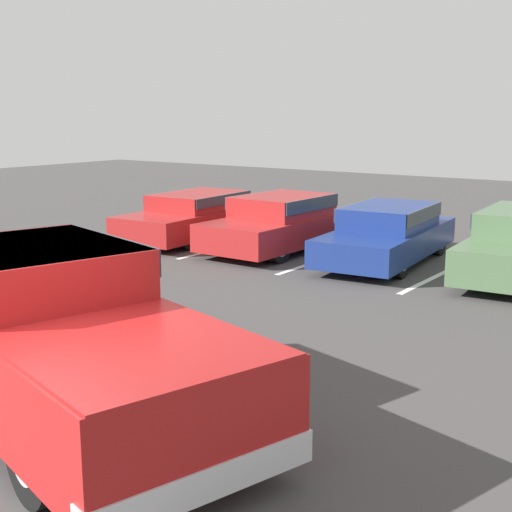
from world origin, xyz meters
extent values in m
plane|color=#423F3F|center=(0.00, 0.00, 0.00)|extent=(60.00, 60.00, 0.00)
cube|color=white|center=(-7.42, 10.08, 0.00)|extent=(0.12, 4.85, 0.01)
cube|color=white|center=(-4.81, 10.08, 0.00)|extent=(0.12, 4.85, 0.01)
cube|color=white|center=(-2.19, 10.08, 0.00)|extent=(0.12, 4.85, 0.01)
cube|color=white|center=(0.43, 10.08, 0.00)|extent=(0.12, 4.85, 0.01)
cube|color=#A51919|center=(-0.62, 0.91, 0.73)|extent=(6.38, 3.61, 0.93)
cube|color=#A51919|center=(-0.91, 1.00, 1.48)|extent=(2.61, 2.41, 0.56)
cube|color=#2D3842|center=(-0.91, 1.00, 1.60)|extent=(2.58, 2.46, 0.31)
cube|color=#A51919|center=(1.21, 0.40, 1.15)|extent=(2.69, 2.50, 0.13)
cube|color=silver|center=(2.22, 0.12, 0.38)|extent=(0.76, 2.07, 0.28)
cylinder|color=black|center=(1.36, 1.24, 0.44)|extent=(0.93, 0.54, 0.88)
cylinder|color=#ADADB2|center=(1.36, 1.24, 0.44)|extent=(0.56, 0.45, 0.48)
cylinder|color=black|center=(0.90, -0.39, 0.44)|extent=(0.93, 0.54, 0.88)
cylinder|color=#ADADB2|center=(0.90, -0.39, 0.44)|extent=(0.56, 0.45, 0.48)
cylinder|color=black|center=(-2.14, 2.22, 0.44)|extent=(0.93, 0.54, 0.88)
cylinder|color=#ADADB2|center=(-2.14, 2.22, 0.44)|extent=(0.56, 0.45, 0.48)
cube|color=maroon|center=(-6.14, 9.89, 0.46)|extent=(2.06, 4.70, 0.59)
cube|color=maroon|center=(-6.15, 9.98, 0.96)|extent=(1.71, 2.48, 0.40)
cube|color=#2D3842|center=(-6.15, 9.98, 1.04)|extent=(1.78, 2.44, 0.24)
cylinder|color=black|center=(-5.30, 8.60, 0.31)|extent=(0.27, 0.63, 0.61)
cylinder|color=#ADADB2|center=(-5.30, 8.60, 0.31)|extent=(0.26, 0.35, 0.34)
cylinder|color=black|center=(-6.82, 8.51, 0.31)|extent=(0.27, 0.63, 0.61)
cylinder|color=#ADADB2|center=(-6.82, 8.51, 0.31)|extent=(0.26, 0.35, 0.34)
cylinder|color=black|center=(-5.46, 11.26, 0.31)|extent=(0.27, 0.63, 0.61)
cylinder|color=#ADADB2|center=(-5.46, 11.26, 0.31)|extent=(0.26, 0.35, 0.34)
cylinder|color=black|center=(-6.98, 11.17, 0.31)|extent=(0.27, 0.63, 0.61)
cylinder|color=#ADADB2|center=(-6.98, 11.17, 0.31)|extent=(0.26, 0.35, 0.34)
cube|color=maroon|center=(-3.57, 9.85, 0.48)|extent=(1.88, 4.27, 0.61)
cube|color=maroon|center=(-3.57, 9.94, 1.03)|extent=(1.64, 2.23, 0.48)
cube|color=#2D3842|center=(-3.57, 9.94, 1.13)|extent=(1.71, 2.19, 0.29)
cylinder|color=black|center=(-2.80, 8.61, 0.33)|extent=(0.25, 0.66, 0.66)
cylinder|color=#ADADB2|center=(-2.80, 8.61, 0.33)|extent=(0.26, 0.36, 0.36)
cylinder|color=black|center=(-4.36, 8.63, 0.33)|extent=(0.25, 0.66, 0.66)
cylinder|color=#ADADB2|center=(-4.36, 8.63, 0.33)|extent=(0.26, 0.36, 0.36)
cylinder|color=black|center=(-2.77, 11.07, 0.33)|extent=(0.25, 0.66, 0.66)
cylinder|color=#ADADB2|center=(-2.77, 11.07, 0.33)|extent=(0.26, 0.36, 0.36)
cylinder|color=black|center=(-4.33, 11.09, 0.33)|extent=(0.25, 0.66, 0.66)
cylinder|color=#ADADB2|center=(-4.33, 11.09, 0.33)|extent=(0.26, 0.36, 0.36)
cube|color=navy|center=(-0.96, 10.05, 0.46)|extent=(2.13, 4.66, 0.56)
cube|color=navy|center=(-0.97, 10.14, 0.98)|extent=(1.72, 2.48, 0.48)
cube|color=#2D3842|center=(-0.97, 10.14, 1.07)|extent=(1.78, 2.44, 0.29)
cylinder|color=black|center=(-0.11, 8.82, 0.33)|extent=(0.28, 0.68, 0.66)
cylinder|color=#ADADB2|center=(-0.11, 8.82, 0.33)|extent=(0.26, 0.38, 0.36)
cylinder|color=black|center=(-1.56, 8.68, 0.33)|extent=(0.28, 0.68, 0.66)
cylinder|color=#ADADB2|center=(-1.56, 8.68, 0.33)|extent=(0.26, 0.38, 0.36)
cylinder|color=black|center=(-0.37, 11.42, 0.33)|extent=(0.28, 0.68, 0.66)
cylinder|color=#ADADB2|center=(-0.37, 11.42, 0.33)|extent=(0.26, 0.38, 0.36)
cylinder|color=black|center=(-1.82, 11.28, 0.33)|extent=(0.28, 0.68, 0.66)
cylinder|color=#ADADB2|center=(-1.82, 11.28, 0.33)|extent=(0.26, 0.38, 0.36)
cylinder|color=black|center=(1.19, 8.91, 0.34)|extent=(0.27, 0.69, 0.68)
cylinder|color=#ADADB2|center=(1.19, 8.91, 0.34)|extent=(0.26, 0.39, 0.37)
cylinder|color=black|center=(0.98, 11.58, 0.34)|extent=(0.27, 0.69, 0.68)
cylinder|color=#ADADB2|center=(0.98, 11.58, 0.34)|extent=(0.26, 0.39, 0.37)
cube|color=#B7B2A8|center=(0.67, 13.26, 0.07)|extent=(1.74, 0.20, 0.14)
camera|label=1|loc=(5.48, -3.74, 3.18)|focal=50.00mm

